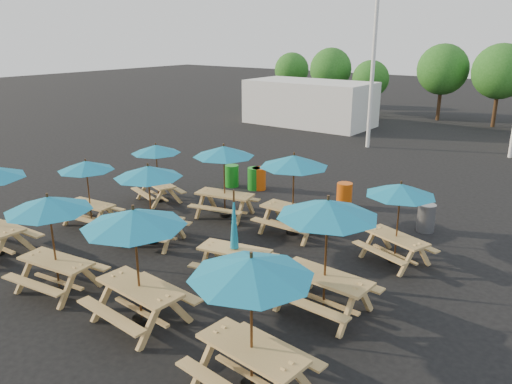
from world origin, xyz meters
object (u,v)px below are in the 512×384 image
Objects in this scene: picnic_unit_7 at (234,242)px; picnic_unit_9 at (251,277)px; picnic_unit_3 at (49,210)px; picnic_unit_1 at (86,170)px; picnic_unit_2 at (156,153)px; waste_bin_1 at (259,179)px; waste_bin_0 at (232,176)px; waste_bin_2 at (255,179)px; picnic_unit_10 at (327,216)px; picnic_unit_4 at (148,177)px; picnic_unit_11 at (400,195)px; waste_bin_3 at (344,195)px; picnic_unit_6 at (134,226)px; waste_bin_4 at (426,218)px; picnic_unit_8 at (294,166)px; picnic_unit_5 at (224,156)px.

picnic_unit_9 reaches higher than picnic_unit_7.
picnic_unit_1 is at bearing 126.60° from picnic_unit_3.
picnic_unit_3 is at bearing -45.35° from picnic_unit_2.
picnic_unit_9 reaches higher than waste_bin_1.
waste_bin_0 is (-2.01, 8.82, -1.56)m from picnic_unit_3.
waste_bin_2 is (1.93, 5.98, -1.34)m from picnic_unit_1.
picnic_unit_10 is at bearing 20.32° from picnic_unit_3.
picnic_unit_10 is (5.76, -0.32, 0.23)m from picnic_unit_4.
picnic_unit_10 is 1.13× the size of picnic_unit_11.
picnic_unit_10 is at bearing -66.40° from waste_bin_3.
picnic_unit_7 reaches higher than waste_bin_3.
waste_bin_4 is at bearing 73.82° from picnic_unit_6.
picnic_unit_11 is at bearing 87.51° from picnic_unit_10.
picnic_unit_8 is 3.51m from waste_bin_3.
waste_bin_0 is at bearing 112.91° from picnic_unit_5.
picnic_unit_1 is 4.23m from picnic_unit_5.
picnic_unit_8 is 6.96m from picnic_unit_9.
picnic_unit_5 reaches higher than waste_bin_0.
picnic_unit_2 is at bearing 138.17° from picnic_unit_6.
waste_bin_3 is (5.62, 6.22, -1.34)m from picnic_unit_1.
picnic_unit_1 is 0.80× the size of picnic_unit_10.
picnic_unit_7 is 2.64× the size of waste_bin_1.
picnic_unit_9 reaches higher than picnic_unit_2.
waste_bin_1 is at bearing 130.86° from picnic_unit_9.
picnic_unit_3 reaches higher than waste_bin_2.
picnic_unit_3 is 6.14m from picnic_unit_10.
picnic_unit_7 is at bearing 138.10° from picnic_unit_9.
picnic_unit_2 is 2.53× the size of waste_bin_4.
picnic_unit_7 reaches higher than picnic_unit_11.
picnic_unit_8 is 4.86m from waste_bin_2.
waste_bin_4 is at bearing -3.36° from waste_bin_1.
waste_bin_2 is 3.70m from waste_bin_3.
picnic_unit_9 is 2.89× the size of waste_bin_2.
picnic_unit_1 is 2.42× the size of waste_bin_0.
picnic_unit_11 is at bearing 39.42° from picnic_unit_3.
picnic_unit_11 reaches higher than waste_bin_2.
picnic_unit_6 is at bearing -109.66° from waste_bin_4.
picnic_unit_6 is at bearing -89.83° from picnic_unit_8.
picnic_unit_1 reaches higher than waste_bin_1.
picnic_unit_4 reaches higher than picnic_unit_2.
picnic_unit_6 is 1.03× the size of picnic_unit_8.
picnic_unit_8 is 2.86× the size of waste_bin_4.
picnic_unit_9 reaches higher than picnic_unit_5.
picnic_unit_9 is 6.18m from picnic_unit_11.
picnic_unit_5 reaches higher than picnic_unit_1.
picnic_unit_2 is at bearing -120.61° from waste_bin_2.
picnic_unit_2 is 8.88m from picnic_unit_10.
picnic_unit_2 is 6.68m from waste_bin_3.
picnic_unit_9 is at bearing -7.93° from picnic_unit_3.
picnic_unit_7 is 2.64× the size of waste_bin_2.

